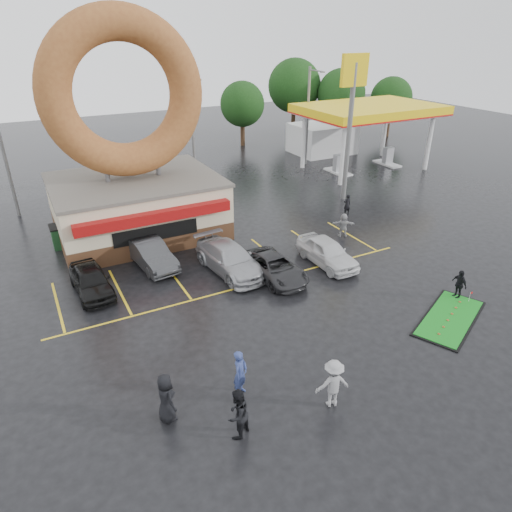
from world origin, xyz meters
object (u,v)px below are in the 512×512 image
car_dgrey (150,254)px  person_cameraman (459,284)px  putting_green (450,318)px  donut_shop (133,166)px  person_blue (240,373)px  streetlight_mid (193,128)px  car_black (91,281)px  streetlight_left (3,150)px  shell_sign (352,102)px  gas_station (347,124)px  dumpster (68,235)px  car_grey (275,267)px  car_white (327,252)px  car_silver (230,259)px  streetlight_right (308,114)px

car_dgrey → person_cameraman: person_cameraman is taller
person_cameraman → putting_green: bearing=-51.1°
donut_shop → person_blue: size_ratio=7.10×
donut_shop → streetlight_mid: bearing=48.6°
car_black → car_dgrey: size_ratio=0.91×
streetlight_left → car_black: size_ratio=2.17×
shell_sign → person_blue: bearing=-137.0°
gas_station → dumpster: (-27.50, -7.85, -3.05)m
car_grey → person_blue: person_blue is taller
car_white → streetlight_mid: bearing=93.6°
gas_station → person_cameraman: (-11.08, -23.51, -2.93)m
streetlight_left → car_dgrey: (6.28, -11.92, -4.03)m
car_silver → car_white: size_ratio=1.20×
car_black → person_blue: (3.55, -10.02, 0.24)m
donut_shop → shell_sign: bearing=-3.5°
shell_sign → car_grey: size_ratio=2.36×
donut_shop → car_silver: (2.99, -7.67, -3.70)m
putting_green → gas_station: bearing=62.5°
car_dgrey → car_silver: 4.60m
person_cameraman → streetlight_right: bearing=169.5°
streetlight_right → car_silver: size_ratio=1.71×
streetlight_right → car_white: 21.69m
streetlight_left → dumpster: streetlight_left is taller
person_blue → person_cameraman: (12.60, 0.96, -0.18)m
gas_station → car_silver: bearing=-142.0°
streetlight_mid → car_grey: streetlight_mid is taller
streetlight_right → shell_sign: bearing=-106.8°
person_cameraman → putting_green: 2.26m
shell_sign → car_dgrey: 18.43m
shell_sign → car_white: bearing=-132.3°
putting_green → streetlight_left: bearing=125.9°
donut_shop → car_white: 13.11m
car_black → person_cameraman: bearing=-32.4°
dumpster → gas_station: bearing=15.6°
donut_shop → person_cameraman: donut_shop is taller
streetlight_mid → putting_green: size_ratio=1.72×
person_blue → car_dgrey: bearing=52.9°
car_white → person_cameraman: size_ratio=2.85×
streetlight_right → putting_green: 27.56m
dumpster → shell_sign: bearing=-3.3°
gas_station → car_white: bearing=-130.2°
shell_sign → person_cameraman: (-4.08, -14.57, -6.60)m
car_grey → person_blue: 8.93m
shell_sign → car_silver: shell_sign is taller
person_blue → car_silver: bearing=30.1°
shell_sign → car_silver: 16.06m
donut_shop → car_white: donut_shop is taller
shell_sign → car_dgrey: size_ratio=2.32×
car_white → person_blue: bearing=-142.4°
shell_sign → streetlight_mid: size_ratio=1.18×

